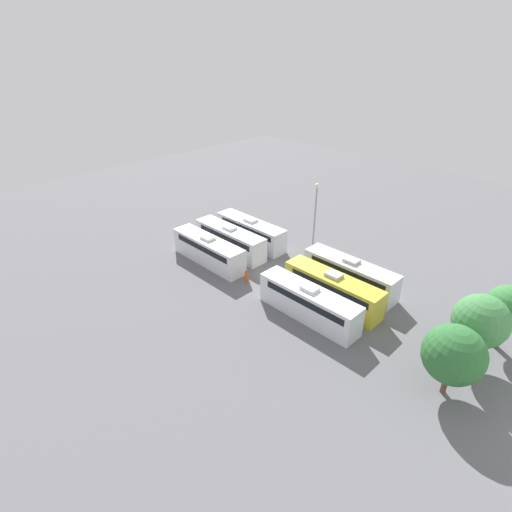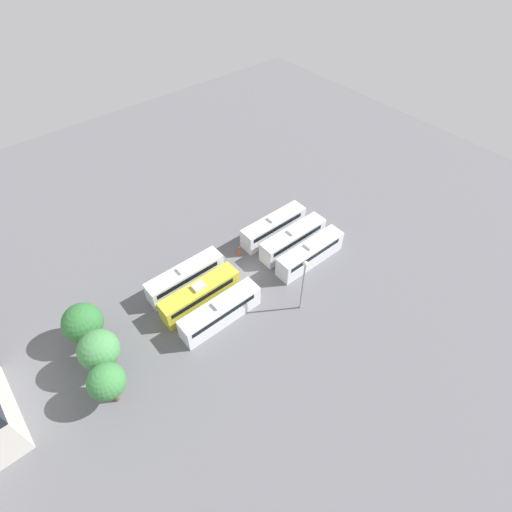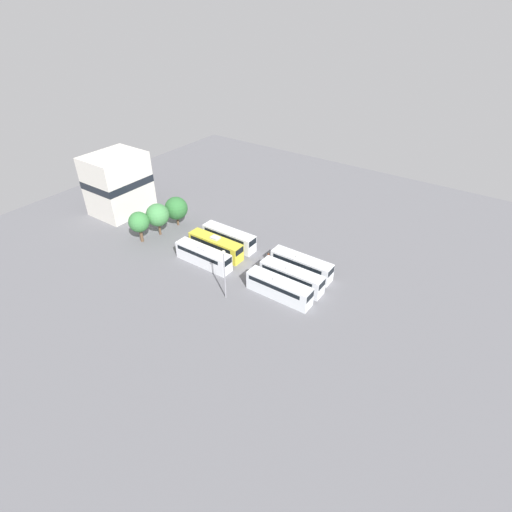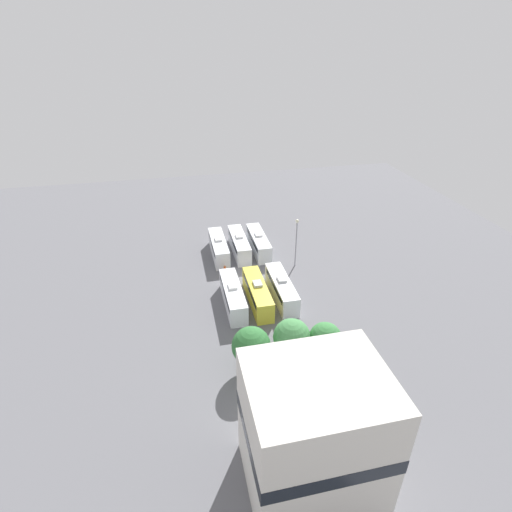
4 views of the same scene
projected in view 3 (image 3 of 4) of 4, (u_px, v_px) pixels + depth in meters
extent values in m
plane|color=slate|center=(252.00, 268.00, 68.21)|extent=(109.49, 109.49, 0.00)
cube|color=silver|center=(279.00, 288.00, 61.07)|extent=(2.46, 10.69, 3.14)
cube|color=black|center=(278.00, 283.00, 60.71)|extent=(2.50, 9.08, 0.69)
cube|color=black|center=(310.00, 297.00, 58.03)|extent=(2.17, 0.08, 1.10)
cube|color=white|center=(279.00, 279.00, 60.10)|extent=(1.20, 1.60, 0.35)
cube|color=silver|center=(292.00, 277.00, 63.43)|extent=(2.46, 10.69, 3.14)
cube|color=black|center=(290.00, 272.00, 63.07)|extent=(2.50, 9.08, 0.69)
cube|color=black|center=(322.00, 285.00, 60.39)|extent=(2.17, 0.08, 1.10)
cube|color=white|center=(292.00, 268.00, 62.46)|extent=(1.20, 1.60, 0.35)
cube|color=silver|center=(301.00, 265.00, 66.18)|extent=(2.46, 10.69, 3.14)
cube|color=black|center=(300.00, 261.00, 65.82)|extent=(2.50, 9.08, 0.69)
cube|color=black|center=(331.00, 272.00, 63.13)|extent=(2.17, 0.08, 1.10)
cube|color=white|center=(302.00, 257.00, 65.21)|extent=(1.20, 1.60, 0.35)
cube|color=silver|center=(204.00, 256.00, 68.44)|extent=(2.46, 10.69, 3.14)
cube|color=black|center=(202.00, 252.00, 68.08)|extent=(2.50, 9.08, 0.69)
cube|color=black|center=(228.00, 262.00, 65.40)|extent=(2.17, 0.08, 1.10)
cube|color=#B2B2B7|center=(203.00, 248.00, 67.47)|extent=(1.20, 1.60, 0.35)
cube|color=gold|center=(216.00, 246.00, 71.18)|extent=(2.46, 10.69, 3.14)
cube|color=black|center=(214.00, 241.00, 70.82)|extent=(2.50, 9.08, 0.69)
cube|color=black|center=(239.00, 251.00, 68.13)|extent=(2.17, 0.08, 1.10)
cube|color=#B2B2B7|center=(215.00, 238.00, 70.21)|extent=(1.20, 1.60, 0.35)
cube|color=silver|center=(229.00, 238.00, 73.56)|extent=(2.46, 10.69, 3.14)
cube|color=black|center=(228.00, 233.00, 73.21)|extent=(2.50, 9.08, 0.69)
cube|color=black|center=(253.00, 243.00, 70.52)|extent=(2.17, 0.08, 1.10)
cube|color=white|center=(229.00, 230.00, 72.59)|extent=(1.20, 1.60, 0.35)
cylinder|color=#CC4C19|center=(268.00, 257.00, 69.72)|extent=(0.36, 0.36, 1.45)
sphere|color=tan|center=(269.00, 253.00, 69.25)|extent=(0.24, 0.24, 0.24)
cylinder|color=gray|center=(225.00, 276.00, 59.49)|extent=(0.20, 0.20, 8.14)
sphere|color=#EAE5C6|center=(223.00, 252.00, 57.14)|extent=(0.60, 0.60, 0.60)
cylinder|color=brown|center=(141.00, 235.00, 74.81)|extent=(0.59, 0.59, 2.81)
sphere|color=#387A3D|center=(139.00, 222.00, 73.29)|extent=(3.82, 3.82, 3.82)
cylinder|color=brown|center=(160.00, 228.00, 76.92)|extent=(0.44, 0.44, 2.74)
sphere|color=#428447|center=(158.00, 215.00, 75.32)|extent=(4.36, 4.36, 4.36)
cylinder|color=brown|center=(178.00, 220.00, 80.27)|extent=(0.43, 0.43, 2.16)
sphere|color=#2D6B33|center=(176.00, 208.00, 78.79)|extent=(4.53, 4.53, 4.53)
cube|color=beige|center=(118.00, 184.00, 82.59)|extent=(11.14, 9.27, 12.42)
cube|color=black|center=(117.00, 181.00, 82.24)|extent=(11.20, 9.33, 1.49)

